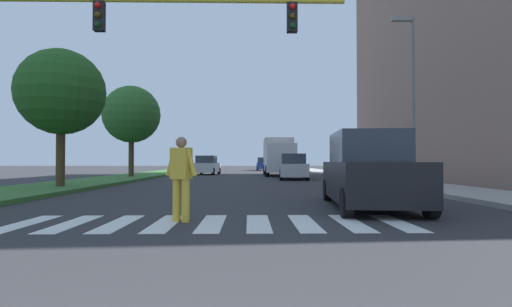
{
  "coord_description": "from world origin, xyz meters",
  "views": [
    {
      "loc": [
        0.72,
        -0.49,
        1.2
      ],
      "look_at": [
        1.09,
        20.2,
        1.61
      ],
      "focal_mm": 27.31,
      "sensor_mm": 36.0,
      "label": 1
    }
  ],
  "objects_px": {
    "street_lamp_right": "(411,85)",
    "sedan_far_horizon": "(264,164)",
    "traffic_light_gantry": "(99,43)",
    "sedan_midblock": "(293,167)",
    "tree_far": "(131,115)",
    "sedan_distant": "(207,166)",
    "tree_mid": "(61,92)",
    "suv_crossing": "(369,172)",
    "truck_box_delivery": "(279,156)",
    "pedestrian_performer": "(181,175)"
  },
  "relations": [
    {
      "from": "suv_crossing",
      "to": "sedan_far_horizon",
      "type": "relative_size",
      "value": 1.13
    },
    {
      "from": "sedan_distant",
      "to": "tree_mid",
      "type": "bearing_deg",
      "value": -102.82
    },
    {
      "from": "traffic_light_gantry",
      "to": "sedan_distant",
      "type": "xyz_separation_m",
      "value": [
        0.22,
        24.61,
        -3.6
      ]
    },
    {
      "from": "tree_mid",
      "to": "traffic_light_gantry",
      "type": "xyz_separation_m",
      "value": [
        3.97,
        -6.17,
        0.26
      ]
    },
    {
      "from": "tree_mid",
      "to": "truck_box_delivery",
      "type": "distance_m",
      "value": 18.82
    },
    {
      "from": "street_lamp_right",
      "to": "sedan_midblock",
      "type": "height_order",
      "value": "street_lamp_right"
    },
    {
      "from": "pedestrian_performer",
      "to": "sedan_midblock",
      "type": "xyz_separation_m",
      "value": [
        4.29,
        17.95,
        -0.15
      ]
    },
    {
      "from": "tree_far",
      "to": "street_lamp_right",
      "type": "xyz_separation_m",
      "value": [
        15.36,
        -9.84,
        0.17
      ]
    },
    {
      "from": "truck_box_delivery",
      "to": "street_lamp_right",
      "type": "bearing_deg",
      "value": -72.26
    },
    {
      "from": "tree_far",
      "to": "sedan_far_horizon",
      "type": "height_order",
      "value": "tree_far"
    },
    {
      "from": "suv_crossing",
      "to": "truck_box_delivery",
      "type": "height_order",
      "value": "truck_box_delivery"
    },
    {
      "from": "tree_mid",
      "to": "suv_crossing",
      "type": "relative_size",
      "value": 1.22
    },
    {
      "from": "tree_mid",
      "to": "sedan_midblock",
      "type": "relative_size",
      "value": 1.35
    },
    {
      "from": "tree_mid",
      "to": "pedestrian_performer",
      "type": "bearing_deg",
      "value": -53.1
    },
    {
      "from": "sedan_midblock",
      "to": "suv_crossing",
      "type": "bearing_deg",
      "value": -89.38
    },
    {
      "from": "pedestrian_performer",
      "to": "sedan_distant",
      "type": "distance_m",
      "value": 27.4
    },
    {
      "from": "sedan_distant",
      "to": "traffic_light_gantry",
      "type": "bearing_deg",
      "value": -90.52
    },
    {
      "from": "tree_far",
      "to": "sedan_distant",
      "type": "xyz_separation_m",
      "value": [
        4.34,
        8.07,
        -3.64
      ]
    },
    {
      "from": "tree_mid",
      "to": "truck_box_delivery",
      "type": "height_order",
      "value": "tree_mid"
    },
    {
      "from": "street_lamp_right",
      "to": "pedestrian_performer",
      "type": "relative_size",
      "value": 4.44
    },
    {
      "from": "tree_mid",
      "to": "traffic_light_gantry",
      "type": "bearing_deg",
      "value": -57.24
    },
    {
      "from": "sedan_far_horizon",
      "to": "tree_far",
      "type": "bearing_deg",
      "value": -113.26
    },
    {
      "from": "street_lamp_right",
      "to": "sedan_midblock",
      "type": "relative_size",
      "value": 1.74
    },
    {
      "from": "traffic_light_gantry",
      "to": "sedan_midblock",
      "type": "bearing_deg",
      "value": 65.47
    },
    {
      "from": "sedan_midblock",
      "to": "tree_far",
      "type": "bearing_deg",
      "value": 173.47
    },
    {
      "from": "traffic_light_gantry",
      "to": "sedan_far_horizon",
      "type": "distance_m",
      "value": 40.49
    },
    {
      "from": "street_lamp_right",
      "to": "suv_crossing",
      "type": "distance_m",
      "value": 8.98
    },
    {
      "from": "tree_mid",
      "to": "sedan_midblock",
      "type": "distance_m",
      "value": 14.61
    },
    {
      "from": "street_lamp_right",
      "to": "sedan_far_horizon",
      "type": "xyz_separation_m",
      "value": [
        -5.32,
        33.2,
        -3.81
      ]
    },
    {
      "from": "sedan_far_horizon",
      "to": "pedestrian_performer",
      "type": "bearing_deg",
      "value": -94.36
    },
    {
      "from": "traffic_light_gantry",
      "to": "sedan_far_horizon",
      "type": "bearing_deg",
      "value": 81.55
    },
    {
      "from": "pedestrian_performer",
      "to": "suv_crossing",
      "type": "xyz_separation_m",
      "value": [
        4.46,
        2.28,
        -0.0
      ]
    },
    {
      "from": "suv_crossing",
      "to": "truck_box_delivery",
      "type": "xyz_separation_m",
      "value": [
        -0.66,
        22.02,
        0.7
      ]
    },
    {
      "from": "suv_crossing",
      "to": "sedan_distant",
      "type": "height_order",
      "value": "suv_crossing"
    },
    {
      "from": "tree_mid",
      "to": "tree_far",
      "type": "distance_m",
      "value": 10.37
    },
    {
      "from": "sedan_far_horizon",
      "to": "truck_box_delivery",
      "type": "distance_m",
      "value": 18.3
    },
    {
      "from": "traffic_light_gantry",
      "to": "sedan_midblock",
      "type": "distance_m",
      "value": 17.16
    },
    {
      "from": "tree_far",
      "to": "tree_mid",
      "type": "bearing_deg",
      "value": -89.2
    },
    {
      "from": "tree_far",
      "to": "truck_box_delivery",
      "type": "distance_m",
      "value": 12.07
    },
    {
      "from": "street_lamp_right",
      "to": "truck_box_delivery",
      "type": "relative_size",
      "value": 1.21
    },
    {
      "from": "street_lamp_right",
      "to": "sedan_distant",
      "type": "relative_size",
      "value": 1.79
    },
    {
      "from": "sedan_far_horizon",
      "to": "truck_box_delivery",
      "type": "xyz_separation_m",
      "value": [
        0.55,
        -18.28,
        0.85
      ]
    },
    {
      "from": "street_lamp_right",
      "to": "tree_far",
      "type": "bearing_deg",
      "value": 147.36
    },
    {
      "from": "tree_mid",
      "to": "sedan_distant",
      "type": "xyz_separation_m",
      "value": [
        4.2,
        18.44,
        -3.34
      ]
    },
    {
      "from": "pedestrian_performer",
      "to": "sedan_far_horizon",
      "type": "distance_m",
      "value": 42.7
    },
    {
      "from": "truck_box_delivery",
      "to": "tree_far",
      "type": "bearing_deg",
      "value": -154.36
    },
    {
      "from": "traffic_light_gantry",
      "to": "sedan_far_horizon",
      "type": "relative_size",
      "value": 2.28
    },
    {
      "from": "street_lamp_right",
      "to": "sedan_distant",
      "type": "distance_m",
      "value": 21.37
    },
    {
      "from": "sedan_midblock",
      "to": "tree_mid",
      "type": "bearing_deg",
      "value": -140.26
    },
    {
      "from": "pedestrian_performer",
      "to": "sedan_distant",
      "type": "xyz_separation_m",
      "value": [
        -2.45,
        27.29,
        -0.15
      ]
    }
  ]
}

